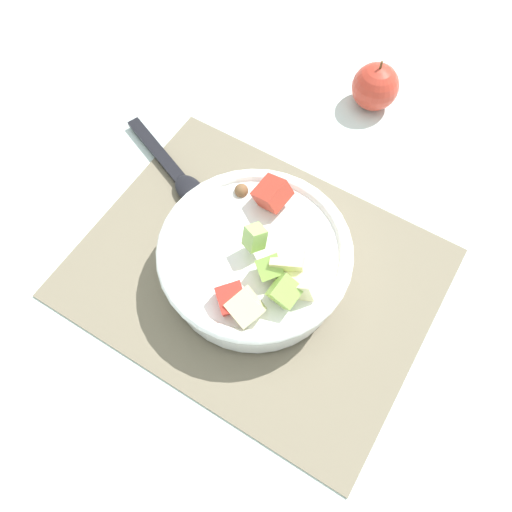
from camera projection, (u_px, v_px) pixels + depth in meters
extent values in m
plane|color=silver|center=(255.00, 273.00, 0.69)|extent=(2.40, 2.40, 0.00)
cube|color=#756B56|center=(255.00, 272.00, 0.69)|extent=(0.45, 0.36, 0.01)
cylinder|color=white|center=(256.00, 262.00, 0.66)|extent=(0.22, 0.22, 0.06)
torus|color=white|center=(256.00, 251.00, 0.63)|extent=(0.24, 0.24, 0.02)
cube|color=#93C160|center=(260.00, 237.00, 0.61)|extent=(0.03, 0.04, 0.04)
cube|color=#8CB74C|center=(270.00, 267.00, 0.60)|extent=(0.04, 0.04, 0.03)
cube|color=#BC3828|center=(272.00, 193.00, 0.65)|extent=(0.05, 0.05, 0.04)
sphere|color=brown|center=(241.00, 191.00, 0.67)|extent=(0.02, 0.03, 0.02)
cube|color=beige|center=(246.00, 307.00, 0.58)|extent=(0.05, 0.05, 0.05)
cube|color=#8CB74C|center=(285.00, 291.00, 0.58)|extent=(0.04, 0.03, 0.04)
cube|color=beige|center=(301.00, 280.00, 0.60)|extent=(0.05, 0.05, 0.04)
cube|color=beige|center=(288.00, 261.00, 0.60)|extent=(0.05, 0.05, 0.04)
cube|color=red|center=(232.00, 299.00, 0.59)|extent=(0.05, 0.05, 0.03)
ellipsoid|color=black|center=(190.00, 190.00, 0.74)|extent=(0.07, 0.05, 0.01)
cube|color=black|center=(157.00, 151.00, 0.77)|extent=(0.14, 0.07, 0.01)
sphere|color=#BC3828|center=(375.00, 86.00, 0.80)|extent=(0.07, 0.07, 0.07)
cylinder|color=brown|center=(381.00, 65.00, 0.76)|extent=(0.00, 0.00, 0.01)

